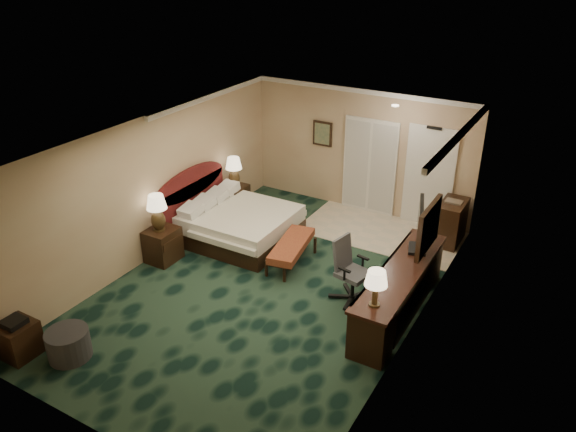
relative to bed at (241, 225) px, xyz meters
The scene contains 26 objects.
floor 1.89m from the bed, 40.62° to the right, with size 5.00×7.50×0.00m, color black.
ceiling 3.03m from the bed, 40.62° to the right, with size 5.00×7.50×0.00m, color silver.
wall_back 3.08m from the bed, 60.80° to the left, with size 5.00×0.00×2.70m, color tan.
wall_front 5.27m from the bed, 74.08° to the right, with size 5.00×0.00×2.70m, color tan.
wall_left 1.93m from the bed, 131.73° to the right, with size 0.00×7.50×2.70m, color tan.
wall_right 4.23m from the bed, 17.23° to the right, with size 0.00×7.50×2.70m, color tan.
crown_molding 2.99m from the bed, 40.62° to the right, with size 5.00×7.50×0.10m, color white, non-canonical shape.
tile_patch 2.88m from the bed, 36.03° to the left, with size 3.20×1.70×0.01m, color beige.
headboard 1.12m from the bed, 168.14° to the right, with size 0.12×2.00×1.40m, color #450E16, non-canonical shape.
entry_door 3.95m from the bed, 40.18° to the left, with size 1.02×0.06×2.18m, color white.
closet_doors 3.09m from the bed, 56.26° to the left, with size 1.20×0.06×2.10m, color beige.
wall_art 2.86m from the bed, 78.30° to the left, with size 0.45×0.06×0.55m, color #406251.
wall_mirror 4.12m from the bed, ahead, with size 0.05×0.95×0.75m, color white.
bed is the anchor object (origin of this frame).
nightstand_near 1.61m from the bed, 120.09° to the right, with size 0.51×0.58×0.64m, color black.
nightstand_far 1.19m from the bed, 132.42° to the left, with size 0.52×0.60×0.65m, color black.
lamp_near 1.77m from the bed, 120.48° to the right, with size 0.37×0.37×0.70m, color black, non-canonical shape.
lamp_far 1.37m from the bed, 130.23° to the left, with size 0.35×0.35×0.66m, color black, non-canonical shape.
bed_bench 1.39m from the bed, 13.63° to the right, with size 0.47×1.36×0.46m, color maroon.
ottoman 4.17m from the bed, 92.05° to the right, with size 0.61×0.61×0.44m, color #2C2C2E.
side_table 4.56m from the bed, 100.19° to the right, with size 0.49×0.49×0.53m, color black.
desk 3.68m from the bed, 12.76° to the right, with size 0.62×2.86×0.82m, color black.
tv 3.71m from the bed, ahead, with size 0.09×1.03×0.80m, color black.
desk_lamp 4.13m from the bed, 27.98° to the right, with size 0.33×0.33×0.57m, color black, non-canonical shape.
desk_chair 2.91m from the bed, 16.14° to the right, with size 0.63×0.60×1.09m, color #494B55, non-canonical shape.
minibar 4.15m from the bed, 28.62° to the left, with size 0.46×0.82×0.87m, color black.
Camera 1 is at (4.36, -6.91, 5.43)m, focal length 35.00 mm.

